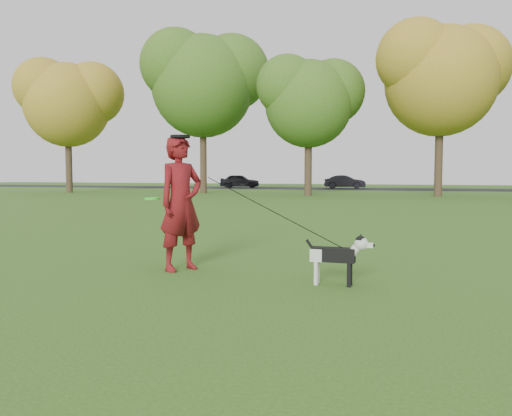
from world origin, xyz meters
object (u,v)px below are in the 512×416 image
(dog, at_px, (338,254))
(car_mid, at_px, (345,182))
(man, at_px, (181,203))
(car_left, at_px, (240,181))

(dog, distance_m, car_mid, 40.39)
(man, distance_m, car_left, 41.76)
(car_left, height_order, car_mid, car_left)
(car_left, relative_size, car_mid, 1.03)
(man, distance_m, dog, 2.48)
(man, height_order, dog, man)
(man, bearing_deg, car_left, 47.23)
(dog, relative_size, car_left, 0.23)
(car_mid, bearing_deg, dog, -177.61)
(man, relative_size, car_mid, 0.53)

